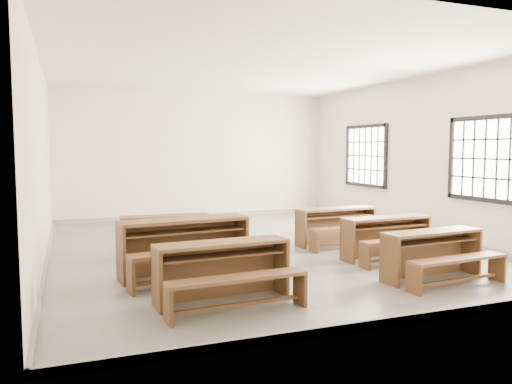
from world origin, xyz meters
name	(u,v)px	position (x,y,z in m)	size (l,w,h in m)	color
room	(261,128)	(0.09, 0.00, 2.14)	(8.50, 8.50, 3.20)	slate
desk_set_0	(224,268)	(-1.50, -2.88, 0.41)	(1.61, 0.91, 0.70)	brown
desk_set_1	(186,243)	(-1.64, -1.58, 0.47)	(1.88, 1.12, 0.81)	brown
desk_set_2	(166,232)	(-1.62, -0.05, 0.38)	(1.49, 0.81, 0.66)	brown
desk_set_3	(434,251)	(1.46, -2.93, 0.39)	(1.53, 0.87, 0.66)	brown
desk_set_4	(388,235)	(1.65, -1.64, 0.40)	(1.54, 0.84, 0.68)	brown
desk_set_5	(337,223)	(1.48, -0.31, 0.40)	(1.55, 0.86, 0.68)	brown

